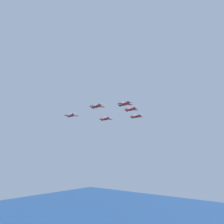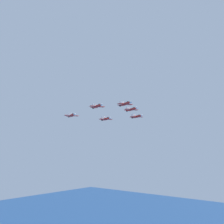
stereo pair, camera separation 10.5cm
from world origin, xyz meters
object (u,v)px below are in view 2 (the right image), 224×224
object	(u,v)px
jet_lead	(125,104)
jet_left_wingman	(132,109)
jet_right_wingman	(97,106)
jet_slot_rear	(106,119)
jet_left_outer	(137,116)
jet_right_outer	(72,115)

from	to	relation	value
jet_lead	jet_left_wingman	size ratio (longest dim) A/B	0.99
jet_right_wingman	jet_lead	bearing A→B (deg)	39.26
jet_slot_rear	jet_left_wingman	bearing A→B (deg)	39.66
jet_left_wingman	jet_left_outer	size ratio (longest dim) A/B	0.98
jet_left_wingman	jet_right_wingman	bearing A→B (deg)	-89.36
jet_right_outer	jet_right_wingman	bearing A→B (deg)	40.29
jet_left_wingman	jet_left_outer	bearing A→B (deg)	140.27
jet_lead	jet_left_outer	size ratio (longest dim) A/B	0.97
jet_right_outer	jet_left_wingman	bearing A→B (deg)	68.51
jet_lead	jet_right_wingman	bearing A→B (deg)	-139.68
jet_left_wingman	jet_right_wingman	xyz separation A→B (m)	(-10.19, -21.05, 0.35)
jet_left_wingman	jet_right_wingman	distance (m)	23.39
jet_lead	jet_right_outer	bearing A→B (deg)	-139.68
jet_left_outer	jet_right_wingman	bearing A→B (deg)	-68.19
jet_left_wingman	jet_slot_rear	distance (m)	18.80
jet_right_outer	jet_lead	bearing A→B (deg)	40.29
jet_lead	jet_slot_rear	distance (m)	28.08
jet_right_wingman	jet_left_outer	xyz separation A→B (m)	(2.90, 37.57, -2.68)
jet_lead	jet_left_outer	distance (m)	36.22
jet_right_wingman	jet_slot_rear	world-z (taller)	jet_right_wingman
jet_left_wingman	jet_right_outer	size ratio (longest dim) A/B	1.02
jet_left_outer	jet_slot_rear	xyz separation A→B (m)	(-10.19, -21.05, -2.89)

